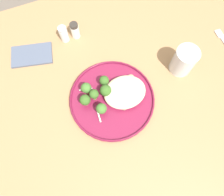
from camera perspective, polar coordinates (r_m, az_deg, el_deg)
The scene contains 22 objects.
ground at distance 1.44m, azimuth -0.84°, elevation -9.65°, with size 6.00×6.00×0.00m, color #665B51.
wooden_dining_table at distance 0.80m, azimuth -1.50°, elevation -1.22°, with size 1.40×1.00×0.74m.
dinner_plate at distance 0.71m, azimuth 0.00°, elevation -0.32°, with size 0.29×0.29×0.02m.
noodle_bed at distance 0.70m, azimuth 3.50°, elevation 1.66°, with size 0.14×0.12×0.04m.
seared_scallop_tiny_bay at distance 0.71m, azimuth 0.10°, elevation 1.94°, with size 0.02×0.02×0.01m.
seared_scallop_center_golden at distance 0.72m, azimuth 3.94°, elevation 2.69°, with size 0.03×0.03×0.01m.
seared_scallop_half_hidden at distance 0.71m, azimuth 6.94°, elevation 0.24°, with size 0.03×0.03×0.01m.
seared_scallop_left_edge at distance 0.69m, azimuth 3.35°, elevation -2.26°, with size 0.02×0.02×0.01m.
seared_scallop_rear_pale at distance 0.73m, azimuth 5.16°, elevation 5.46°, with size 0.02×0.02×0.01m.
seared_scallop_tilted_round at distance 0.70m, azimuth 3.30°, elevation 0.61°, with size 0.03×0.03×0.01m.
broccoli_floret_split_head at distance 0.69m, azimuth -2.23°, elevation 2.26°, with size 0.04×0.04×0.05m.
broccoli_floret_right_tilted at distance 0.67m, azimuth -2.92°, elevation -2.96°, with size 0.04×0.04×0.05m.
broccoli_floret_rear_charred at distance 0.68m, azimuth -4.89°, elevation 0.88°, with size 0.03×0.03×0.06m.
broccoli_floret_front_edge at distance 0.69m, azimuth -7.06°, elevation 2.68°, with size 0.04×0.04×0.06m.
broccoli_floret_near_rim at distance 0.70m, azimuth -2.17°, elevation 4.74°, with size 0.03×0.03×0.05m.
broccoli_floret_left_leaning at distance 0.68m, azimuth -7.36°, elevation -0.58°, with size 0.04×0.04×0.05m.
onion_sliver_pale_crescent at distance 0.69m, azimuth -3.68°, elevation -4.63°, with size 0.05×0.01×0.00m, color silver.
onion_sliver_long_sliver at distance 0.72m, azimuth -7.14°, elevation 2.34°, with size 0.05×0.01×0.00m, color silver.
water_glass at distance 0.77m, azimuth 18.97°, elevation 9.12°, with size 0.08×0.08×0.10m.
folded_napkin at distance 0.85m, azimuth -21.06°, elevation 10.93°, with size 0.15×0.09×0.01m, color #4C566B.
salt_shaker at distance 0.83m, azimuth -13.05°, elevation 16.68°, with size 0.03×0.03×0.07m.
pepper_shaker at distance 0.83m, azimuth -10.08°, elevation 17.74°, with size 0.03×0.03×0.07m.
Camera 1 is at (-0.08, -0.25, 1.42)m, focal length 33.46 mm.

